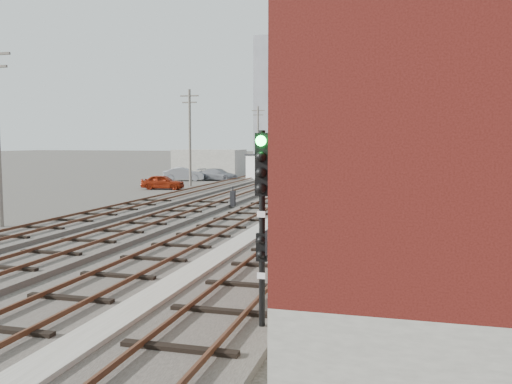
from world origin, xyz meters
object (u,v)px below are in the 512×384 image
(switch_stand, at_px, (233,198))
(site_trailer, at_px, (279,168))
(signal_mast, at_px, (262,214))
(car_red, at_px, (163,182))
(car_silver, at_px, (184,174))
(car_grey, at_px, (218,175))

(switch_stand, relative_size, site_trailer, 0.17)
(signal_mast, xyz_separation_m, switch_stand, (-7.40, 21.51, -2.07))
(signal_mast, height_order, car_red, signal_mast)
(car_red, height_order, car_silver, car_silver)
(switch_stand, bearing_deg, signal_mast, -69.12)
(car_grey, bearing_deg, site_trailer, -72.14)
(car_red, xyz_separation_m, car_grey, (1.25, 11.30, 0.00))
(car_grey, bearing_deg, switch_stand, -148.30)
(signal_mast, relative_size, switch_stand, 3.49)
(switch_stand, distance_m, car_grey, 23.94)
(car_red, relative_size, car_grey, 0.85)
(car_grey, bearing_deg, car_red, -175.78)
(site_trailer, xyz_separation_m, car_silver, (-9.92, -2.08, -0.72))
(site_trailer, xyz_separation_m, car_red, (-7.73, -12.13, -0.79))
(signal_mast, bearing_deg, car_grey, 110.10)
(site_trailer, distance_m, car_red, 14.40)
(car_silver, relative_size, car_grey, 0.98)
(car_red, bearing_deg, signal_mast, -160.50)
(car_silver, bearing_deg, site_trailer, -95.91)
(car_silver, xyz_separation_m, car_grey, (3.44, 1.25, -0.07))
(switch_stand, relative_size, car_silver, 0.29)
(signal_mast, bearing_deg, car_red, 117.99)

